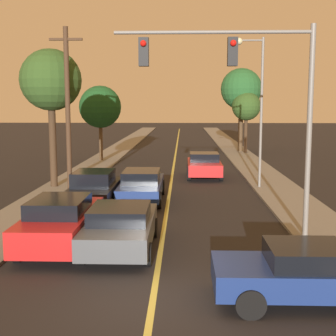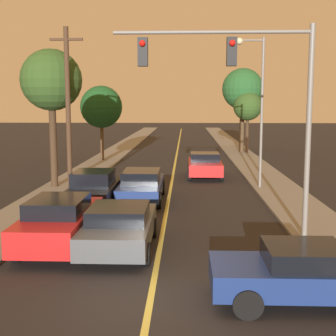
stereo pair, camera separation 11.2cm
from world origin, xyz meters
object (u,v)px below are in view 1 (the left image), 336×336
object	(u,v)px
car_near_lane_front	(121,226)
tree_right_near	(246,107)
utility_pole_left	(68,108)
tree_left_far	(51,81)
tree_left_near	(100,107)
car_near_lane_second	(142,185)
tree_right_far	(241,89)
car_outer_lane_front	(61,221)
car_far_oncoming	(204,165)
streetlamp_right	(256,94)
car_outer_lane_second	(94,189)
car_crossing_right	(300,272)
traffic_signal_mast	(248,85)

from	to	relation	value
car_near_lane_front	tree_right_near	size ratio (longest dim) A/B	0.83
utility_pole_left	tree_left_far	world-z (taller)	utility_pole_left
tree_left_far	tree_left_near	bearing A→B (deg)	87.73
car_near_lane_second	tree_right_far	world-z (taller)	tree_right_far
tree_left_far	car_outer_lane_front	bearing A→B (deg)	-73.34
tree_right_far	tree_left_far	bearing A→B (deg)	-122.56
tree_left_far	car_near_lane_front	bearing A→B (deg)	-64.54
car_far_oncoming	car_near_lane_second	bearing A→B (deg)	65.91
streetlamp_right	tree_left_far	bearing A→B (deg)	-178.89
car_near_lane_front	car_outer_lane_front	size ratio (longest dim) A/B	0.94
car_outer_lane_second	car_crossing_right	bearing A→B (deg)	-55.76
car_crossing_right	tree_right_near	distance (m)	32.24
car_near_lane_second	utility_pole_left	xyz separation A→B (m)	(-3.75, 1.67, 3.52)
utility_pole_left	tree_right_near	distance (m)	22.32
streetlamp_right	tree_left_far	size ratio (longest dim) A/B	1.07
car_near_lane_second	traffic_signal_mast	distance (m)	8.28
car_near_lane_second	tree_right_far	size ratio (longest dim) A/B	0.67
car_outer_lane_front	tree_left_near	bearing A→B (deg)	96.69
utility_pole_left	tree_left_near	world-z (taller)	utility_pole_left
car_crossing_right	tree_left_far	size ratio (longest dim) A/B	0.54
car_outer_lane_front	tree_left_near	world-z (taller)	tree_left_near
car_near_lane_second	tree_right_near	distance (m)	22.52
car_near_lane_front	tree_right_far	xyz separation A→B (m)	(7.18, 29.43, 5.02)
car_outer_lane_front	traffic_signal_mast	distance (m)	7.37
tree_left_near	car_outer_lane_front	bearing A→B (deg)	-83.31
streetlamp_right	tree_left_far	distance (m)	10.63
tree_right_far	car_outer_lane_second	bearing A→B (deg)	-111.11
streetlamp_right	tree_right_near	world-z (taller)	streetlamp_right
utility_pole_left	tree_left_near	xyz separation A→B (m)	(-0.74, 13.21, -0.07)
car_far_oncoming	streetlamp_right	xyz separation A→B (m)	(2.45, -3.79, 4.20)
tree_left_near	tree_right_near	world-z (taller)	tree_left_near
car_far_oncoming	car_near_lane_front	bearing A→B (deg)	77.51
car_near_lane_second	tree_right_far	xyz separation A→B (m)	(7.18, 22.16, 4.99)
car_outer_lane_front	streetlamp_right	distance (m)	13.47
car_near_lane_second	traffic_signal_mast	xyz separation A→B (m)	(3.99, -5.85, 4.31)
car_outer_lane_second	tree_left_near	world-z (taller)	tree_left_near
car_near_lane_front	tree_left_far	xyz separation A→B (m)	(-4.96, 10.41, 4.90)
car_near_lane_second	car_outer_lane_second	world-z (taller)	car_outer_lane_second
car_near_lane_second	streetlamp_right	bearing A→B (deg)	30.66
traffic_signal_mast	streetlamp_right	xyz separation A→B (m)	(1.66, 9.19, -0.11)
car_near_lane_front	tree_right_near	bearing A→B (deg)	75.10
car_far_oncoming	tree_left_near	distance (m)	11.45
car_outer_lane_front	car_far_oncoming	bearing A→B (deg)	70.10
tree_right_near	car_outer_lane_second	bearing A→B (deg)	-112.86
car_near_lane_front	tree_right_far	size ratio (longest dim) A/B	0.60
traffic_signal_mast	utility_pole_left	size ratio (longest dim) A/B	0.86
utility_pole_left	tree_right_far	xyz separation A→B (m)	(10.93, 20.48, 1.47)
traffic_signal_mast	streetlamp_right	size ratio (longest dim) A/B	0.89
car_near_lane_front	tree_right_far	world-z (taller)	tree_right_far
streetlamp_right	tree_left_near	size ratio (longest dim) A/B	1.34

